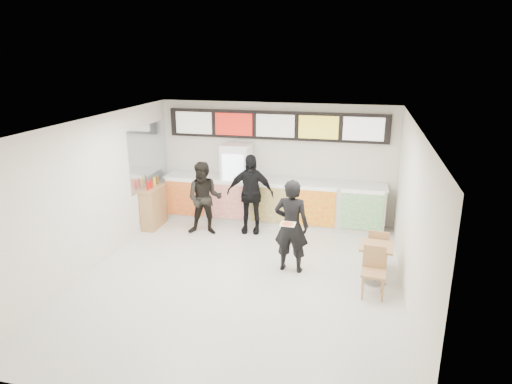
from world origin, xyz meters
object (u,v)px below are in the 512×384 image
(service_counter, at_px, (272,201))
(customer_left, at_px, (204,199))
(drinks_fridge, at_px, (237,183))
(customer_main, at_px, (291,226))
(customer_mid, at_px, (250,194))
(cafe_table, at_px, (376,257))
(condiment_ledge, at_px, (154,206))

(service_counter, distance_m, customer_left, 1.80)
(drinks_fridge, bearing_deg, customer_main, -54.31)
(service_counter, bearing_deg, customer_mid, -120.25)
(customer_left, relative_size, cafe_table, 1.13)
(customer_mid, bearing_deg, drinks_fridge, 121.80)
(customer_main, xyz_separation_m, customer_left, (-2.29, 1.43, -0.06))
(service_counter, xyz_separation_m, customer_main, (0.87, -2.50, 0.37))
(service_counter, distance_m, customer_mid, 0.89)
(customer_main, bearing_deg, condiment_ledge, -18.95)
(customer_main, bearing_deg, cafe_table, 179.62)
(customer_main, height_order, condiment_ledge, customer_main)
(service_counter, xyz_separation_m, condiment_ledge, (-2.82, -0.90, -0.05))
(customer_main, distance_m, condiment_ledge, 4.04)
(drinks_fridge, height_order, cafe_table, drinks_fridge)
(customer_mid, bearing_deg, customer_left, -165.05)
(condiment_ledge, bearing_deg, service_counter, 17.71)
(customer_mid, bearing_deg, condiment_ledge, 179.91)
(service_counter, xyz_separation_m, customer_left, (-1.42, -1.06, 0.31))
(customer_mid, bearing_deg, customer_main, -59.73)
(customer_mid, distance_m, cafe_table, 3.52)
(drinks_fridge, xyz_separation_m, customer_left, (-0.49, -1.08, -0.12))
(customer_left, xyz_separation_m, condiment_ledge, (-1.40, 0.16, -0.36))
(service_counter, height_order, customer_mid, customer_mid)
(drinks_fridge, relative_size, condiment_ledge, 1.65)
(drinks_fridge, xyz_separation_m, customer_main, (1.80, -2.51, -0.06))
(customer_left, distance_m, condiment_ledge, 1.45)
(customer_mid, xyz_separation_m, cafe_table, (2.90, -1.94, -0.44))
(drinks_fridge, distance_m, customer_left, 1.19)
(customer_left, bearing_deg, customer_mid, 11.28)
(customer_left, bearing_deg, condiment_ledge, 164.70)
(service_counter, bearing_deg, customer_main, -70.79)
(service_counter, height_order, drinks_fridge, drinks_fridge)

